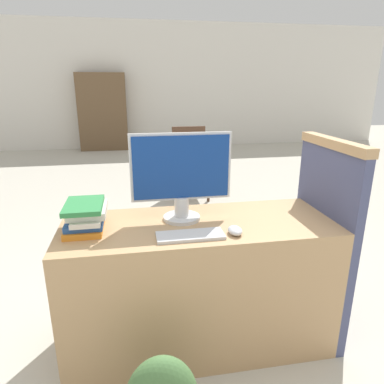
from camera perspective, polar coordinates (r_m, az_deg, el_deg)
The scene contains 10 objects.
ground_plane at distance 2.02m, azimuth 2.73°, elevation -28.35°, with size 20.00×20.00×0.00m, color #BCB7A8.
wall_back at distance 8.31m, azimuth -8.16°, elevation 17.06°, with size 12.00×0.06×2.80m.
desk at distance 2.00m, azimuth 1.03°, elevation -15.05°, with size 1.45×0.57×0.74m.
carrel_divider at distance 2.16m, azimuth 20.98°, elevation -7.00°, with size 0.07×0.60×1.17m.
monitor at distance 1.79m, azimuth -1.80°, elevation 2.79°, with size 0.53×0.20×0.47m.
keyboard at distance 1.66m, azimuth -0.29°, elevation -7.27°, with size 0.33×0.12×0.02m.
mouse at distance 1.70m, azimuth 7.20°, elevation -6.37°, with size 0.07×0.10×0.04m.
book_stack at distance 1.79m, azimuth -17.28°, elevation -3.89°, with size 0.20×0.28×0.14m.
far_chair at distance 4.52m, azimuth -0.32°, elevation 5.38°, with size 0.44×0.44×0.92m.
bookshelf_far at distance 8.11m, azimuth -14.66°, elevation 12.74°, with size 1.06×0.32×1.69m.
Camera 1 is at (-0.33, -1.37, 1.45)m, focal length 32.00 mm.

